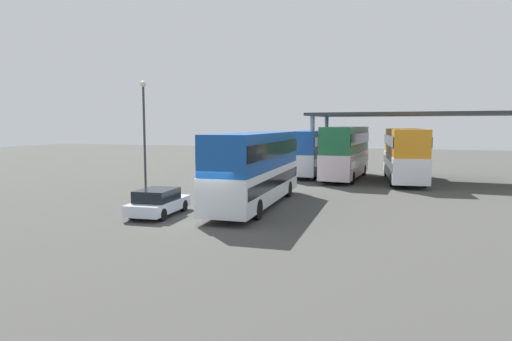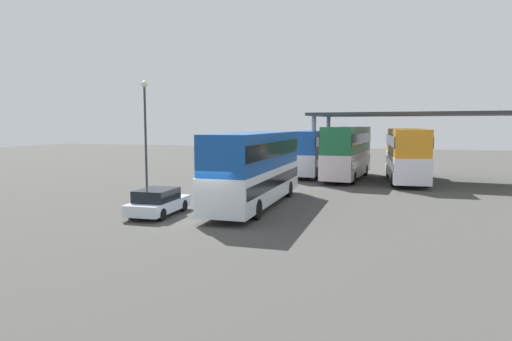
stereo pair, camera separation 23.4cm
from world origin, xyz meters
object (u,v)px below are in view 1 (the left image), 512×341
Objects in this scene: double_decker_mid_row at (346,151)px; parked_hatchback at (158,202)px; lamppost_tall at (144,121)px; double_decker_far_right at (404,153)px; double_decker_main at (256,166)px; double_decker_near_canopy at (309,151)px.

parked_hatchback is at bearing 162.13° from double_decker_mid_row.
lamppost_tall is at bearing 131.36° from double_decker_mid_row.
double_decker_main is at bearing 145.32° from double_decker_far_right.
double_decker_near_canopy is at bearing -0.79° from double_decker_main.
double_decker_mid_row is 16.62m from lamppost_tall.
double_decker_mid_row is (3.60, -2.28, 0.18)m from double_decker_near_canopy.
parked_hatchback is 19.71m from double_decker_mid_row.
double_decker_far_right is (7.95, 14.17, 0.06)m from double_decker_main.
double_decker_mid_row is at bearing -124.25° from double_decker_near_canopy.
double_decker_main is 1.11× the size of double_decker_near_canopy.
parked_hatchback is 0.37× the size of double_decker_far_right.
double_decker_near_canopy is 1.02× the size of double_decker_mid_row.
double_decker_mid_row is (7.14, 18.29, 1.72)m from parked_hatchback.
double_decker_main is 1.13× the size of double_decker_mid_row.
double_decker_main reaches higher than parked_hatchback.
double_decker_near_canopy is (3.54, 20.57, 1.54)m from parked_hatchback.
lamppost_tall reaches higher than double_decker_near_canopy.
double_decker_far_right is at bearing -31.17° from double_decker_main.
double_decker_far_right is 20.46m from lamppost_tall.
double_decker_main is 10.82m from lamppost_tall.
double_decker_main is at bearing -46.75° from parked_hatchback.
double_decker_far_right is at bearing -86.88° from double_decker_mid_row.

